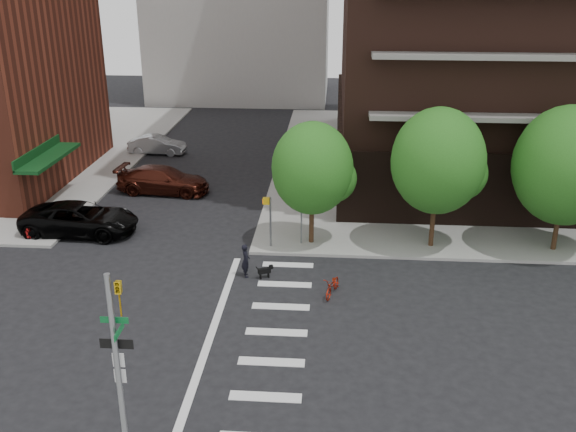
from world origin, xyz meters
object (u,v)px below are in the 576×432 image
Objects in this scene: scooter at (333,285)px; dog_walker at (246,260)px; parked_car_black at (80,219)px; fire_hydrant at (28,231)px; parked_car_silver at (157,145)px; traffic_signal at (121,390)px; parked_car_maroon at (163,180)px.

scooter is 4.24m from dog_walker.
parked_car_black is 14.54m from scooter.
fire_hydrant is 16.71m from parked_car_silver.
traffic_signal is 12.45m from dog_walker.
traffic_signal reaches higher than scooter.
traffic_signal is 3.80× the size of dog_walker.
parked_car_black reaches higher than parked_car_maroon.
scooter is at bearing 62.39° from traffic_signal.
parked_car_silver is at bearing 103.65° from traffic_signal.
scooter is (5.60, 10.72, -2.25)m from traffic_signal.
fire_hydrant is 0.46× the size of dog_walker.
parked_car_maroon is at bearing 146.51° from scooter.
parked_car_maroon is 1.35× the size of parked_car_silver.
parked_car_silver is 24.99m from scooter.
parked_car_silver is at bearing 1.33° from parked_car_black.
dog_walker is (1.64, 12.19, -1.91)m from traffic_signal.
parked_car_black reaches higher than dog_walker.
fire_hydrant is 2.61m from parked_car_black.
fire_hydrant is at bearing 56.84° from dog_walker.
fire_hydrant is (-10.03, 15.29, -2.15)m from traffic_signal.
dog_walker reaches higher than parked_car_silver.
dog_walker is at bearing -151.58° from parked_car_silver.
fire_hydrant is at bearing 179.88° from scooter.
parked_car_black is 3.80× the size of dog_walker.
parked_car_black is at bearing 162.86° from parked_car_maroon.
parked_car_silver reaches higher than scooter.
parked_car_black is at bearing 47.07° from dog_walker.
scooter is at bearing -16.32° from fire_hydrant.
dog_walker is at bearing -113.33° from parked_car_black.
traffic_signal is at bearing 154.06° from dog_walker.
parked_car_maroon is 3.37× the size of scooter.
parked_car_black is 10.31m from dog_walker.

